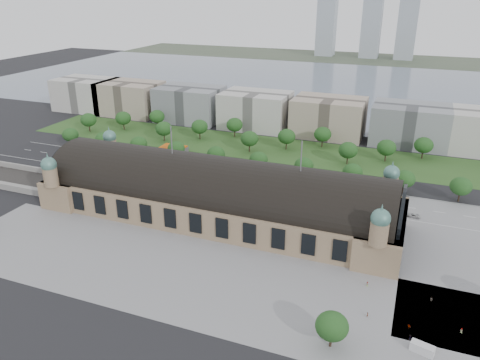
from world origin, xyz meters
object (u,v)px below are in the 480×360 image
(parked_car_5, at_px, (177,182))
(bus_west, at_px, (212,184))
(pedestrian_4, at_px, (410,337))
(traffic_car_1, at_px, (124,156))
(bus_mid, at_px, (249,185))
(traffic_car_3, at_px, (233,172))
(parked_car_1, at_px, (142,177))
(pedestrian_5, at_px, (461,331))
(bus_east, at_px, (307,195))
(pedestrian_3, at_px, (409,326))
(van_south, at_px, (421,348))
(traffic_car_4, at_px, (229,183))
(traffic_car_5, at_px, (362,190))
(parked_car_0, at_px, (93,172))
(traffic_car_2, at_px, (129,163))
(parked_car_3, at_px, (141,180))
(traffic_car_0, at_px, (59,159))
(pedestrian_2, at_px, (431,299))
(parked_car_4, at_px, (128,178))
(parked_car_6, at_px, (200,190))
(traffic_car_6, at_px, (413,215))
(parked_car_2, at_px, (153,182))
(pedestrian_1, at_px, (368,315))
(petrol_station, at_px, (178,148))
(pedestrian_0, at_px, (367,284))

(parked_car_5, xyz_separation_m, bus_west, (17.99, 2.23, 0.84))
(parked_car_5, height_order, pedestrian_4, pedestrian_4)
(traffic_car_1, xyz_separation_m, bus_mid, (81.40, -15.60, 0.95))
(traffic_car_3, relative_size, parked_car_1, 0.90)
(pedestrian_5, bearing_deg, bus_west, -144.25)
(parked_car_5, relative_size, bus_east, 0.46)
(parked_car_5, relative_size, pedestrian_3, 3.12)
(bus_mid, bearing_deg, pedestrian_4, -131.55)
(parked_car_1, distance_m, pedestrian_5, 160.28)
(bus_mid, bearing_deg, van_south, -131.78)
(traffic_car_4, height_order, traffic_car_5, traffic_car_4)
(van_south, relative_size, pedestrian_3, 3.58)
(traffic_car_1, height_order, parked_car_0, traffic_car_1)
(traffic_car_1, distance_m, pedestrian_4, 186.34)
(traffic_car_2, height_order, bus_west, bus_west)
(bus_mid, bearing_deg, bus_east, -86.42)
(van_south, bearing_deg, parked_car_1, 164.46)
(van_south, bearing_deg, parked_car_3, 165.47)
(parked_car_0, bearing_deg, traffic_car_0, -143.69)
(pedestrian_2, height_order, pedestrian_5, pedestrian_2)
(parked_car_4, distance_m, parked_car_6, 40.84)
(traffic_car_3, relative_size, traffic_car_6, 0.84)
(traffic_car_3, height_order, pedestrian_2, pedestrian_2)
(traffic_car_6, height_order, parked_car_1, traffic_car_6)
(traffic_car_4, bearing_deg, parked_car_1, -86.92)
(parked_car_6, xyz_separation_m, bus_west, (3.02, 6.23, 0.97))
(pedestrian_2, bearing_deg, pedestrian_4, 121.33)
(parked_car_2, height_order, bus_west, bus_west)
(traffic_car_1, xyz_separation_m, parked_car_3, (27.94, -26.60, -0.07))
(traffic_car_2, relative_size, parked_car_2, 1.13)
(pedestrian_2, xyz_separation_m, pedestrian_3, (-5.82, -15.88, 0.09))
(bus_west, relative_size, pedestrian_1, 7.21)
(petrol_station, distance_m, pedestrian_1, 163.54)
(parked_car_4, xyz_separation_m, van_south, (141.75, -74.90, 0.62))
(traffic_car_1, distance_m, bus_mid, 82.89)
(parked_car_3, distance_m, parked_car_4, 7.76)
(pedestrian_5, bearing_deg, pedestrian_2, -168.45)
(parked_car_3, distance_m, bus_west, 36.66)
(parked_car_0, distance_m, pedestrian_5, 184.21)
(bus_west, xyz_separation_m, pedestrian_0, (80.81, -55.64, -0.76))
(parked_car_5, bearing_deg, traffic_car_1, -145.48)
(bus_mid, bearing_deg, pedestrian_2, -121.50)
(traffic_car_5, distance_m, van_south, 105.41)
(parked_car_4, bearing_deg, traffic_car_3, 81.73)
(pedestrian_1, distance_m, pedestrian_3, 11.72)
(bus_east, bearing_deg, traffic_car_4, 93.02)
(pedestrian_2, xyz_separation_m, pedestrian_4, (-5.38, -20.43, 0.09))
(pedestrian_2, bearing_deg, traffic_car_6, -36.29)
(parked_car_2, bearing_deg, bus_west, 63.47)
(pedestrian_5, bearing_deg, bus_mid, -150.78)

